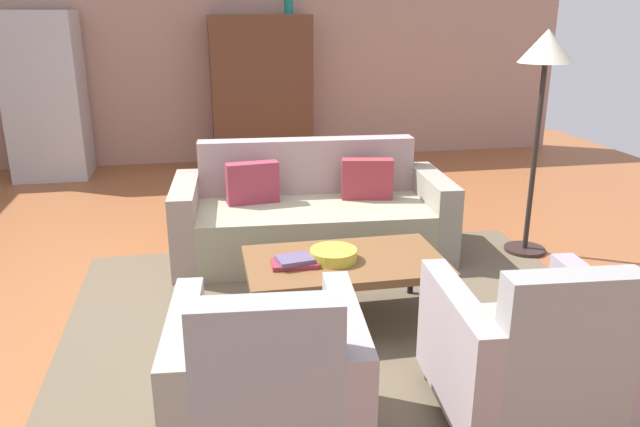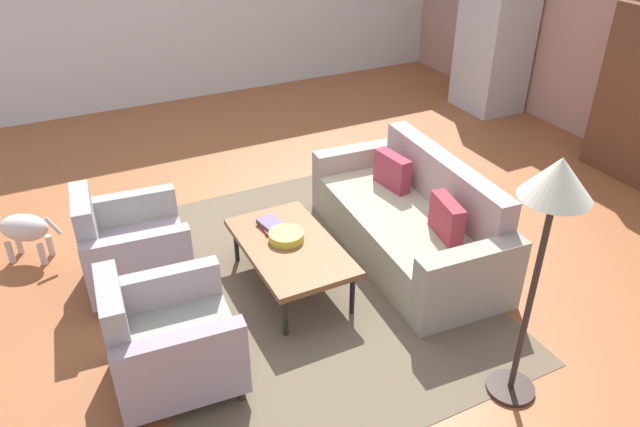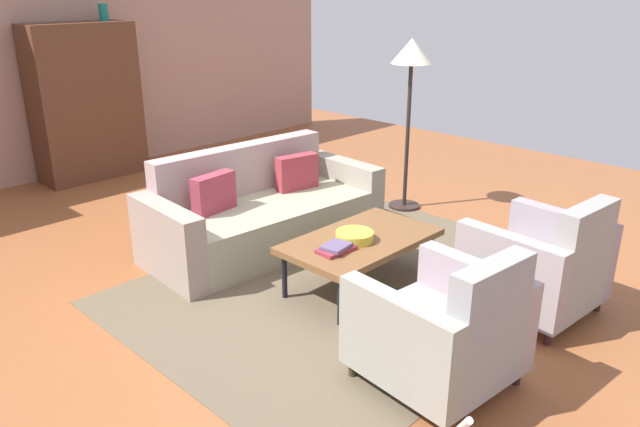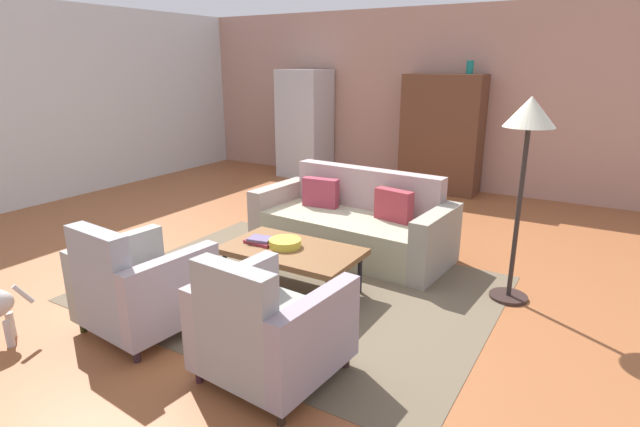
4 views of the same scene
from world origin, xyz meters
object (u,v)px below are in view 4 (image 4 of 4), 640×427
at_px(couch, 354,225).
at_px(cabinet, 442,134).
at_px(vase_tall, 470,67).
at_px(refrigerator, 305,124).
at_px(armchair_left, 137,289).
at_px(coffee_table, 292,252).
at_px(fruit_bowl, 285,243).
at_px(floor_lamp, 528,132).
at_px(book_stack, 261,241).
at_px(armchair_right, 266,332).

distance_m(couch, cabinet, 3.10).
relative_size(couch, vase_tall, 11.26).
bearing_deg(refrigerator, armchair_left, -70.29).
xyz_separation_m(coffee_table, cabinet, (-0.05, 4.22, 0.53)).
bearing_deg(fruit_bowl, coffee_table, -0.00).
xyz_separation_m(fruit_bowl, cabinet, (0.02, 4.22, 0.46)).
relative_size(armchair_left, cabinet, 0.49).
xyz_separation_m(coffee_table, fruit_bowl, (-0.07, 0.00, 0.07)).
bearing_deg(fruit_bowl, floor_lamp, 25.68).
distance_m(armchair_left, fruit_bowl, 1.29).
distance_m(armchair_left, book_stack, 1.17).
bearing_deg(armchair_left, couch, 80.59).
height_order(armchair_right, book_stack, armchair_right).
height_order(fruit_bowl, vase_tall, vase_tall).
relative_size(armchair_left, armchair_right, 1.00).
bearing_deg(couch, vase_tall, -91.81).
bearing_deg(refrigerator, coffee_table, -58.75).
bearing_deg(couch, floor_lamp, 172.32).
height_order(coffee_table, vase_tall, vase_tall).
relative_size(couch, refrigerator, 1.16).
distance_m(armchair_left, cabinet, 5.45).
relative_size(armchair_right, cabinet, 0.49).
height_order(couch, coffee_table, couch).
height_order(coffee_table, refrigerator, refrigerator).
height_order(coffee_table, book_stack, book_stack).
bearing_deg(cabinet, armchair_left, -95.86).
xyz_separation_m(couch, armchair_left, (-0.61, -2.35, 0.06)).
height_order(couch, armchair_left, armchair_left).
bearing_deg(armchair_left, refrigerator, 114.86).
height_order(coffee_table, armchair_left, armchair_left).
distance_m(couch, book_stack, 1.27).
height_order(couch, floor_lamp, floor_lamp).
relative_size(armchair_left, refrigerator, 0.48).
xyz_separation_m(coffee_table, book_stack, (-0.31, -0.04, 0.06)).
distance_m(vase_tall, refrigerator, 2.96).
relative_size(armchair_right, fruit_bowl, 3.10).
height_order(couch, cabinet, cabinet).
height_order(vase_tall, floor_lamp, vase_tall).
relative_size(couch, coffee_table, 1.79).
xyz_separation_m(book_stack, vase_tall, (0.61, 4.26, 1.46)).
height_order(cabinet, vase_tall, vase_tall).
distance_m(couch, coffee_table, 1.19).
relative_size(coffee_table, book_stack, 4.29).
bearing_deg(armchair_left, floor_lamp, 46.39).
height_order(armchair_right, fruit_bowl, armchair_right).
distance_m(coffee_table, armchair_left, 1.31).
relative_size(couch, armchair_right, 2.45).
bearing_deg(coffee_table, refrigerator, 121.25).
relative_size(coffee_table, vase_tall, 6.28).
xyz_separation_m(book_stack, cabinet, (0.26, 4.26, 0.47)).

